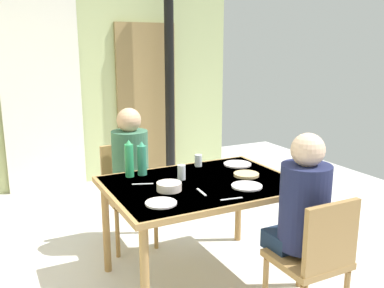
% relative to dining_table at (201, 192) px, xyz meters
% --- Properties ---
extents(wall_back, '(4.31, 0.10, 2.71)m').
position_rel_dining_table_xyz_m(wall_back, '(-0.38, 2.74, 0.67)').
color(wall_back, '#B1BE82').
rests_on(wall_back, ground_plane).
extents(door_wooden, '(0.80, 0.05, 2.00)m').
position_rel_dining_table_xyz_m(door_wooden, '(0.60, 2.66, 0.32)').
color(door_wooden, olive).
rests_on(door_wooden, ground_plane).
extents(stove_pipe_column, '(0.12, 0.12, 2.71)m').
position_rel_dining_table_xyz_m(stove_pipe_column, '(0.81, 2.39, 0.67)').
color(stove_pipe_column, black).
rests_on(stove_pipe_column, ground_plane).
extents(curtain_panel, '(0.90, 0.03, 2.28)m').
position_rel_dining_table_xyz_m(curtain_panel, '(-0.70, 2.64, 0.45)').
color(curtain_panel, white).
rests_on(curtain_panel, ground_plane).
extents(dining_table, '(1.33, 0.98, 0.76)m').
position_rel_dining_table_xyz_m(dining_table, '(0.00, 0.00, 0.00)').
color(dining_table, '#9E7643').
rests_on(dining_table, ground_plane).
extents(chair_near_diner, '(0.40, 0.40, 0.87)m').
position_rel_dining_table_xyz_m(chair_near_diner, '(0.32, -0.84, -0.19)').
color(chair_near_diner, '#9E7643').
rests_on(chair_near_diner, ground_plane).
extents(chair_far_diner, '(0.40, 0.40, 0.87)m').
position_rel_dining_table_xyz_m(chair_far_diner, '(-0.29, 0.84, -0.19)').
color(chair_far_diner, '#9E7643').
rests_on(chair_far_diner, ground_plane).
extents(person_near_diner, '(0.30, 0.37, 0.77)m').
position_rel_dining_table_xyz_m(person_near_diner, '(0.32, -0.70, 0.10)').
color(person_near_diner, '#182944').
rests_on(person_near_diner, ground_plane).
extents(person_far_diner, '(0.30, 0.37, 0.77)m').
position_rel_dining_table_xyz_m(person_far_diner, '(-0.29, 0.70, 0.10)').
color(person_far_diner, '#346A4E').
rests_on(person_far_diner, ground_plane).
extents(water_bottle_green_near, '(0.07, 0.07, 0.28)m').
position_rel_dining_table_xyz_m(water_bottle_green_near, '(-0.41, 0.36, 0.21)').
color(water_bottle_green_near, '#2A985B').
rests_on(water_bottle_green_near, dining_table).
extents(water_bottle_green_far, '(0.07, 0.07, 0.26)m').
position_rel_dining_table_xyz_m(water_bottle_green_far, '(-0.31, 0.36, 0.19)').
color(water_bottle_green_far, '#318565').
rests_on(water_bottle_green_far, dining_table).
extents(serving_bowl_center, '(0.17, 0.17, 0.05)m').
position_rel_dining_table_xyz_m(serving_bowl_center, '(-0.28, -0.05, 0.10)').
color(serving_bowl_center, silver).
rests_on(serving_bowl_center, dining_table).
extents(dinner_plate_near_left, '(0.21, 0.21, 0.01)m').
position_rel_dining_table_xyz_m(dinner_plate_near_left, '(0.23, -0.23, 0.08)').
color(dinner_plate_near_left, white).
rests_on(dinner_plate_near_left, dining_table).
extents(dinner_plate_near_right, '(0.20, 0.20, 0.01)m').
position_rel_dining_table_xyz_m(dinner_plate_near_right, '(-0.42, -0.26, 0.08)').
color(dinner_plate_near_right, white).
rests_on(dinner_plate_near_right, dining_table).
extents(dinner_plate_far_center, '(0.23, 0.23, 0.01)m').
position_rel_dining_table_xyz_m(dinner_plate_far_center, '(0.48, 0.27, 0.08)').
color(dinner_plate_far_center, white).
rests_on(dinner_plate_far_center, dining_table).
extents(drinking_glass_by_near_diner, '(0.06, 0.06, 0.11)m').
position_rel_dining_table_xyz_m(drinking_glass_by_near_diner, '(-0.10, 0.12, 0.13)').
color(drinking_glass_by_near_diner, silver).
rests_on(drinking_glass_by_near_diner, dining_table).
extents(drinking_glass_by_far_diner, '(0.06, 0.06, 0.10)m').
position_rel_dining_table_xyz_m(drinking_glass_by_far_diner, '(0.17, 0.38, 0.12)').
color(drinking_glass_by_far_diner, silver).
rests_on(drinking_glass_by_far_diner, dining_table).
extents(bread_plate_sliced, '(0.19, 0.19, 0.02)m').
position_rel_dining_table_xyz_m(bread_plate_sliced, '(0.37, -0.02, 0.08)').
color(bread_plate_sliced, '#DBB77A').
rests_on(bread_plate_sliced, dining_table).
extents(cutlery_knife_near, '(0.15, 0.04, 0.00)m').
position_rel_dining_table_xyz_m(cutlery_knife_near, '(0.01, -0.39, 0.07)').
color(cutlery_knife_near, silver).
rests_on(cutlery_knife_near, dining_table).
extents(cutlery_fork_near, '(0.03, 0.15, 0.00)m').
position_rel_dining_table_xyz_m(cutlery_fork_near, '(-0.10, -0.19, 0.07)').
color(cutlery_fork_near, silver).
rests_on(cutlery_fork_near, dining_table).
extents(cutlery_knife_far, '(0.15, 0.07, 0.00)m').
position_rel_dining_table_xyz_m(cutlery_knife_far, '(-0.39, 0.15, 0.07)').
color(cutlery_knife_far, silver).
rests_on(cutlery_knife_far, dining_table).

